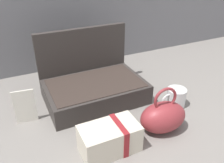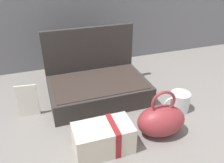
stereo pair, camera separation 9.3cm
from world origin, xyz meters
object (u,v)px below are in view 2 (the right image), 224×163
(open_suitcase, at_px, (97,83))
(coffee_mug, at_px, (179,102))
(info_card_left, at_px, (28,101))
(cream_toiletry_bag, at_px, (104,138))
(teal_pouch_handbag, at_px, (161,120))

(open_suitcase, distance_m, coffee_mug, 0.39)
(open_suitcase, height_order, info_card_left, open_suitcase)
(cream_toiletry_bag, relative_size, info_card_left, 1.39)
(teal_pouch_handbag, distance_m, info_card_left, 0.56)
(teal_pouch_handbag, bearing_deg, open_suitcase, 114.76)
(cream_toiletry_bag, bearing_deg, open_suitcase, 78.33)
(open_suitcase, distance_m, teal_pouch_handbag, 0.38)
(teal_pouch_handbag, distance_m, coffee_mug, 0.19)
(coffee_mug, distance_m, info_card_left, 0.66)
(teal_pouch_handbag, relative_size, info_card_left, 1.33)
(open_suitcase, bearing_deg, info_card_left, -170.18)
(cream_toiletry_bag, bearing_deg, info_card_left, 129.80)
(open_suitcase, distance_m, cream_toiletry_bag, 0.36)
(open_suitcase, relative_size, coffee_mug, 3.73)
(open_suitcase, relative_size, cream_toiletry_bag, 2.19)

